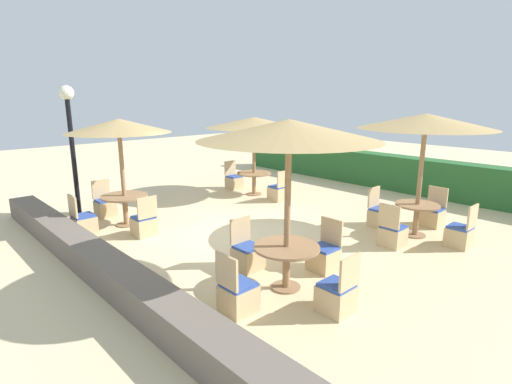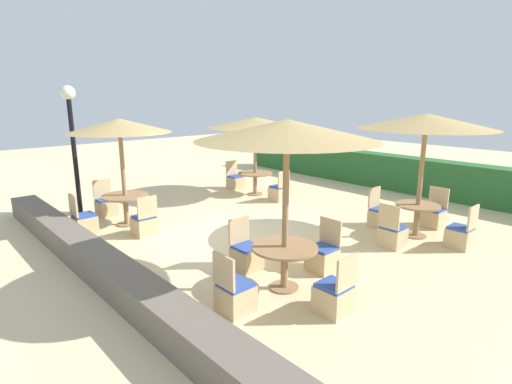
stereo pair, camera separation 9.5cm
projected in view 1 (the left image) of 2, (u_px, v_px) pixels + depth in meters
name	position (u px, v px, depth m)	size (l,w,h in m)	color
ground_plane	(237.00, 235.00, 9.02)	(40.00, 40.00, 0.00)	beige
hedge_row	(391.00, 172.00, 13.41)	(13.00, 0.70, 1.13)	#28602D
stone_border	(98.00, 263.00, 6.89)	(10.00, 0.56, 0.49)	#6B6056
lamp_post	(70.00, 124.00, 10.18)	(0.36, 0.36, 3.32)	black
parasol_front_left	(119.00, 126.00, 9.16)	(2.39, 2.39, 2.56)	#93704C
round_table_front_left	(125.00, 202.00, 9.58)	(1.10, 1.10, 0.74)	#93704C
patio_chair_front_left_south	(83.00, 223.00, 9.03)	(0.46, 0.46, 0.93)	tan
patio_chair_front_left_east	(144.00, 224.00, 8.94)	(0.46, 0.46, 0.93)	tan
patio_chair_front_left_west	(105.00, 206.00, 10.38)	(0.46, 0.46, 0.93)	tan
parasol_back_left	(254.00, 123.00, 12.18)	(2.94, 2.94, 2.43)	#93704C
round_table_back_left	(254.00, 177.00, 12.58)	(1.08, 1.08, 0.71)	#93704C
patio_chair_back_left_west	(234.00, 181.00, 13.44)	(0.46, 0.46, 0.93)	tan
patio_chair_back_left_east	(278.00, 192.00, 11.91)	(0.46, 0.46, 0.93)	tan
parasol_back_right	(426.00, 122.00, 8.39)	(2.83, 2.83, 2.70)	#93704C
round_table_back_right	(417.00, 212.00, 8.86)	(0.94, 0.94, 0.73)	#93704C
patio_chair_back_right_east	(460.00, 235.00, 8.26)	(0.46, 0.46, 0.93)	tan
patio_chair_back_right_north	(432.00, 215.00, 9.60)	(0.46, 0.46, 0.93)	tan
patio_chair_back_right_west	(380.00, 216.00, 9.58)	(0.46, 0.46, 0.93)	tan
patio_chair_back_right_south	(392.00, 234.00, 8.29)	(0.46, 0.46, 0.93)	tan
parasol_front_right	(289.00, 131.00, 5.94)	(2.79, 2.79, 2.73)	#93704C
round_table_front_right	(287.00, 255.00, 6.41)	(1.06, 1.06, 0.73)	#93704C
patio_chair_front_right_east	(337.00, 295.00, 5.75)	(0.46, 0.46, 0.93)	tan
patio_chair_front_right_north	(324.00, 256.00, 7.17)	(0.46, 0.46, 0.93)	tan
patio_chair_front_right_west	(247.00, 255.00, 7.21)	(0.46, 0.46, 0.93)	tan
patio_chair_front_right_south	(237.00, 295.00, 5.76)	(0.46, 0.46, 0.93)	tan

